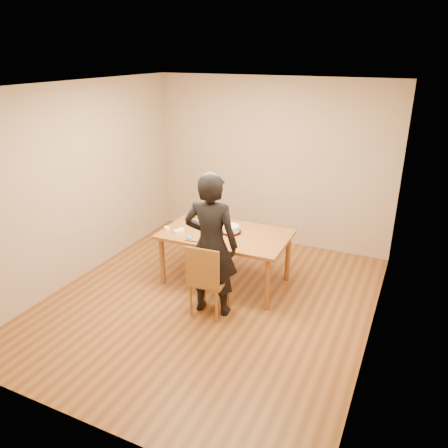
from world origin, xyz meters
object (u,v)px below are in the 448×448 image
at_px(cake, 231,229).
at_px(cake_plate, 231,232).
at_px(dining_chair, 210,280).
at_px(person, 211,245).
at_px(dining_table, 226,234).

bearing_deg(cake, cake_plate, 180.00).
bearing_deg(dining_chair, person, 85.83).
bearing_deg(cake_plate, cake, 0.00).
xyz_separation_m(dining_table, cake_plate, (0.06, 0.04, 0.03)).
relative_size(dining_table, cake_plate, 6.16).
height_order(dining_table, person, person).
relative_size(cake_plate, person, 0.15).
height_order(cake_plate, cake, cake).
bearing_deg(person, dining_chair, 81.86).
xyz_separation_m(dining_chair, cake, (-0.09, 0.82, 0.36)).
distance_m(dining_table, cake_plate, 0.08).
height_order(cake_plate, person, person).
distance_m(cake, person, 0.78).
xyz_separation_m(dining_table, cake, (0.06, 0.04, 0.08)).
bearing_deg(person, dining_table, -86.53).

